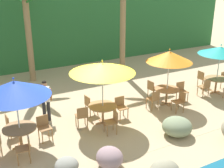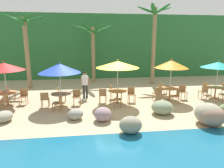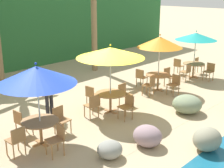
{
  "view_description": "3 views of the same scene",
  "coord_description": "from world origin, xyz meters",
  "px_view_note": "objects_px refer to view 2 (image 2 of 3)",
  "views": [
    {
      "loc": [
        -4.48,
        -9.14,
        5.4
      ],
      "look_at": [
        0.73,
        0.47,
        1.32
      ],
      "focal_mm": 46.64,
      "sensor_mm": 36.0,
      "label": 1
    },
    {
      "loc": [
        -1.7,
        -11.1,
        3.55
      ],
      "look_at": [
        -0.25,
        0.24,
        1.06
      ],
      "focal_mm": 31.82,
      "sensor_mm": 36.0,
      "label": 2
    },
    {
      "loc": [
        -7.53,
        -7.51,
        4.43
      ],
      "look_at": [
        0.17,
        -0.02,
        1.05
      ],
      "focal_mm": 49.1,
      "sensor_mm": 36.0,
      "label": 3
    }
  ],
  "objects_px": {
    "chair_orange_inland": "(162,88)",
    "palm_tree_nearest": "(26,38)",
    "chair_blue_inland": "(61,93)",
    "umbrella_yellow": "(118,64)",
    "dining_table_red": "(7,95)",
    "chair_orange_right": "(176,95)",
    "chair_blue_right": "(59,102)",
    "chair_yellow_seaward": "(131,93)",
    "chair_orange_seaward": "(183,91)",
    "chair_orange_left": "(158,93)",
    "dining_table_yellow": "(117,93)",
    "chair_blue_left": "(45,99)",
    "chair_yellow_inland": "(113,91)",
    "chair_yellow_right": "(119,98)",
    "chair_teal_left": "(204,91)",
    "dining_table_teal": "(216,89)",
    "umbrella_teal": "(218,65)",
    "chair_yellow_left": "(103,95)",
    "dining_table_orange": "(170,90)",
    "waiter_in_white": "(85,83)",
    "umbrella_blue": "(60,68)",
    "palm_tree_second": "(93,43)",
    "chair_red_inland": "(10,93)",
    "palm_tree_third": "(154,33)",
    "umbrella_red": "(4,67)",
    "chair_blue_seaward": "(77,96)",
    "chair_red_seaward": "(24,95)",
    "chair_teal_inland": "(206,87)",
    "dining_table_blue": "(61,96)",
    "umbrella_orange": "(171,64)"
  },
  "relations": [
    {
      "from": "umbrella_red",
      "to": "umbrella_yellow",
      "type": "distance_m",
      "value": 6.2
    },
    {
      "from": "chair_yellow_left",
      "to": "palm_tree_nearest",
      "type": "distance_m",
      "value": 7.58
    },
    {
      "from": "chair_blue_inland",
      "to": "umbrella_yellow",
      "type": "xyz_separation_m",
      "value": [
        3.31,
        -0.6,
        1.74
      ]
    },
    {
      "from": "chair_teal_left",
      "to": "dining_table_teal",
      "type": "bearing_deg",
      "value": 7.34
    },
    {
      "from": "chair_blue_left",
      "to": "chair_teal_inland",
      "type": "distance_m",
      "value": 10.29
    },
    {
      "from": "umbrella_teal",
      "to": "palm_tree_nearest",
      "type": "xyz_separation_m",
      "value": [
        -12.36,
        4.29,
        1.62
      ]
    },
    {
      "from": "waiter_in_white",
      "to": "dining_table_orange",
      "type": "bearing_deg",
      "value": -10.53
    },
    {
      "from": "palm_tree_nearest",
      "to": "palm_tree_third",
      "type": "height_order",
      "value": "palm_tree_third"
    },
    {
      "from": "chair_blue_left",
      "to": "chair_yellow_inland",
      "type": "bearing_deg",
      "value": 17.6
    },
    {
      "from": "chair_blue_right",
      "to": "chair_yellow_seaward",
      "type": "relative_size",
      "value": 1.0
    },
    {
      "from": "chair_blue_inland",
      "to": "dining_table_orange",
      "type": "relative_size",
      "value": 0.79
    },
    {
      "from": "dining_table_blue",
      "to": "chair_blue_seaward",
      "type": "relative_size",
      "value": 1.26
    },
    {
      "from": "chair_yellow_inland",
      "to": "chair_yellow_right",
      "type": "xyz_separation_m",
      "value": [
        0.14,
        -1.69,
        0.0
      ]
    },
    {
      "from": "dining_table_blue",
      "to": "palm_tree_third",
      "type": "bearing_deg",
      "value": 36.72
    },
    {
      "from": "umbrella_yellow",
      "to": "chair_orange_seaward",
      "type": "relative_size",
      "value": 2.94
    },
    {
      "from": "dining_table_yellow",
      "to": "chair_blue_left",
      "type": "bearing_deg",
      "value": -174.58
    },
    {
      "from": "palm_tree_nearest",
      "to": "palm_tree_second",
      "type": "distance_m",
      "value": 5.22
    },
    {
      "from": "umbrella_blue",
      "to": "umbrella_yellow",
      "type": "xyz_separation_m",
      "value": [
        3.17,
        0.25,
        0.13
      ]
    },
    {
      "from": "umbrella_blue",
      "to": "palm_tree_third",
      "type": "height_order",
      "value": "palm_tree_third"
    },
    {
      "from": "dining_table_teal",
      "to": "dining_table_yellow",
      "type": "bearing_deg",
      "value": -178.32
    },
    {
      "from": "dining_table_red",
      "to": "chair_orange_right",
      "type": "bearing_deg",
      "value": -5.73
    },
    {
      "from": "chair_orange_inland",
      "to": "palm_tree_nearest",
      "type": "height_order",
      "value": "palm_tree_nearest"
    },
    {
      "from": "chair_blue_left",
      "to": "chair_orange_inland",
      "type": "bearing_deg",
      "value": 11.54
    },
    {
      "from": "chair_yellow_left",
      "to": "umbrella_teal",
      "type": "distance_m",
      "value": 7.31
    },
    {
      "from": "umbrella_red",
      "to": "chair_blue_right",
      "type": "distance_m",
      "value": 3.72
    },
    {
      "from": "chair_red_inland",
      "to": "chair_blue_inland",
      "type": "relative_size",
      "value": 1.0
    },
    {
      "from": "dining_table_red",
      "to": "chair_blue_inland",
      "type": "xyz_separation_m",
      "value": [
        2.88,
        0.26,
        -0.1
      ]
    },
    {
      "from": "chair_blue_seaward",
      "to": "chair_red_seaward",
      "type": "bearing_deg",
      "value": 170.63
    },
    {
      "from": "umbrella_teal",
      "to": "palm_tree_nearest",
      "type": "height_order",
      "value": "palm_tree_nearest"
    },
    {
      "from": "umbrella_teal",
      "to": "dining_table_orange",
      "type": "bearing_deg",
      "value": 179.0
    },
    {
      "from": "dining_table_orange",
      "to": "chair_blue_left",
      "type": "bearing_deg",
      "value": -175.17
    },
    {
      "from": "dining_table_orange",
      "to": "waiter_in_white",
      "type": "distance_m",
      "value": 5.25
    },
    {
      "from": "umbrella_red",
      "to": "chair_yellow_seaward",
      "type": "relative_size",
      "value": 2.89
    },
    {
      "from": "chair_blue_seaward",
      "to": "umbrella_teal",
      "type": "xyz_separation_m",
      "value": [
        8.61,
        0.26,
        1.6
      ]
    },
    {
      "from": "dining_table_blue",
      "to": "dining_table_orange",
      "type": "xyz_separation_m",
      "value": [
        6.45,
        0.48,
        0.0
      ]
    },
    {
      "from": "dining_table_red",
      "to": "chair_yellow_left",
      "type": "relative_size",
      "value": 1.26
    },
    {
      "from": "chair_teal_inland",
      "to": "chair_blue_right",
      "type": "bearing_deg",
      "value": -167.18
    },
    {
      "from": "chair_blue_seaward",
      "to": "umbrella_teal",
      "type": "relative_size",
      "value": 0.36
    },
    {
      "from": "chair_blue_seaward",
      "to": "chair_yellow_seaward",
      "type": "bearing_deg",
      "value": 3.0
    },
    {
      "from": "chair_yellow_inland",
      "to": "chair_orange_inland",
      "type": "relative_size",
      "value": 1.0
    },
    {
      "from": "chair_orange_inland",
      "to": "chair_orange_right",
      "type": "xyz_separation_m",
      "value": [
        0.19,
        -1.69,
        0.0
      ]
    },
    {
      "from": "umbrella_blue",
      "to": "palm_tree_second",
      "type": "bearing_deg",
      "value": 72.74
    },
    {
      "from": "umbrella_orange",
      "to": "umbrella_teal",
      "type": "relative_size",
      "value": 1.05
    },
    {
      "from": "dining_table_orange",
      "to": "chair_orange_inland",
      "type": "distance_m",
      "value": 0.86
    },
    {
      "from": "chair_yellow_inland",
      "to": "dining_table_teal",
      "type": "relative_size",
      "value": 0.79
    },
    {
      "from": "palm_tree_nearest",
      "to": "waiter_in_white",
      "type": "bearing_deg",
      "value": -37.86
    },
    {
      "from": "dining_table_teal",
      "to": "palm_tree_third",
      "type": "distance_m",
      "value": 6.43
    },
    {
      "from": "chair_orange_seaward",
      "to": "chair_orange_left",
      "type": "xyz_separation_m",
      "value": [
        -1.69,
        -0.21,
        0.0
      ]
    },
    {
      "from": "umbrella_red",
      "to": "chair_red_seaward",
      "type": "distance_m",
      "value": 1.88
    },
    {
      "from": "chair_blue_left",
      "to": "chair_teal_left",
      "type": "bearing_deg",
      "value": 2.76
    }
  ]
}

